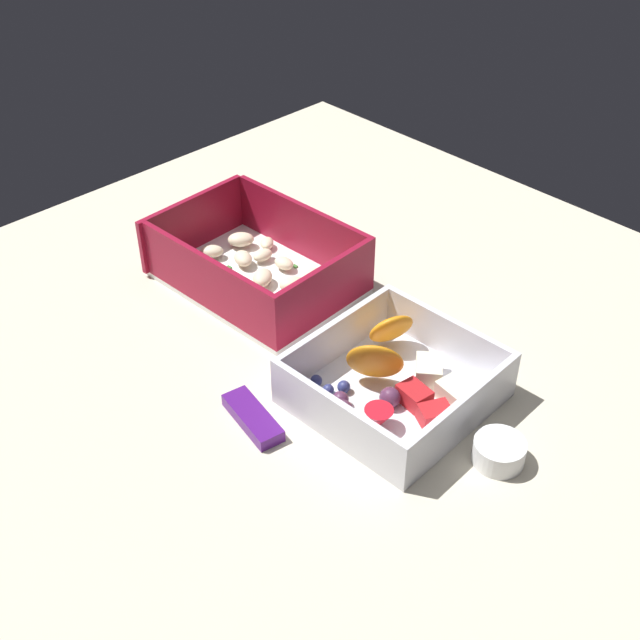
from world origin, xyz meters
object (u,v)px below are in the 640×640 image
at_px(candy_bar, 253,418).
at_px(paper_cup_liner, 499,452).
at_px(fruit_bowl, 394,382).
at_px(pasta_container, 258,267).

distance_m(candy_bar, paper_cup_liner, 0.21).
bearing_deg(fruit_bowl, candy_bar, 60.91).
height_order(pasta_container, paper_cup_liner, pasta_container).
relative_size(pasta_container, fruit_bowl, 1.28).
relative_size(pasta_container, candy_bar, 2.99).
bearing_deg(pasta_container, fruit_bowl, 169.75).
xyz_separation_m(fruit_bowl, candy_bar, (0.06, 0.11, -0.01)).
bearing_deg(pasta_container, candy_bar, 134.97).
relative_size(candy_bar, paper_cup_liner, 1.60).
bearing_deg(fruit_bowl, paper_cup_liner, -177.72).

